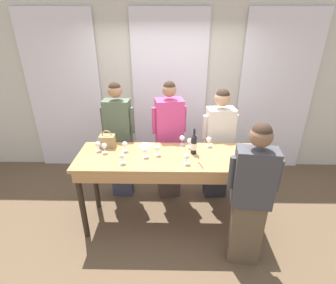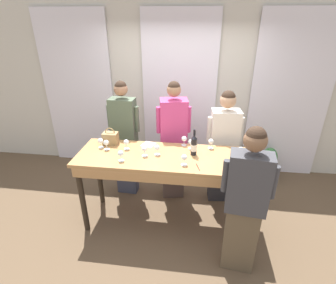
% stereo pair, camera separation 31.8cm
% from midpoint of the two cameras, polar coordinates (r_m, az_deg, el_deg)
% --- Properties ---
extents(ground_plane, '(18.00, 18.00, 0.00)m').
position_cam_midpoint_polar(ground_plane, '(3.79, -2.53, -16.81)').
color(ground_plane, brown).
extents(wall_back, '(12.00, 0.06, 2.80)m').
position_cam_midpoint_polar(wall_back, '(4.53, -1.71, 10.95)').
color(wall_back, beige).
rests_on(wall_back, ground_plane).
extents(curtain_panel_left, '(1.22, 0.03, 2.69)m').
position_cam_midpoint_polar(curtain_panel_left, '(4.90, -23.27, 9.35)').
color(curtain_panel_left, white).
rests_on(curtain_panel_left, ground_plane).
extents(curtain_panel_center, '(1.22, 0.03, 2.69)m').
position_cam_midpoint_polar(curtain_panel_center, '(4.48, -1.73, 10.05)').
color(curtain_panel_center, white).
rests_on(curtain_panel_center, ground_plane).
extents(curtain_panel_right, '(1.22, 0.03, 2.69)m').
position_cam_midpoint_polar(curtain_panel_right, '(4.74, 20.53, 9.33)').
color(curtain_panel_right, white).
rests_on(curtain_panel_right, ground_plane).
extents(tasting_bar, '(2.22, 0.73, 1.03)m').
position_cam_midpoint_polar(tasting_bar, '(3.22, -2.86, -5.36)').
color(tasting_bar, '#B27F4C').
rests_on(tasting_bar, ground_plane).
extents(wine_bottle, '(0.07, 0.07, 0.33)m').
position_cam_midpoint_polar(wine_bottle, '(3.18, 2.81, -0.52)').
color(wine_bottle, black).
rests_on(wine_bottle, tasting_bar).
extents(handbag, '(0.19, 0.13, 0.23)m').
position_cam_midpoint_polar(handbag, '(3.49, -15.63, 0.20)').
color(handbag, '#997A4C').
rests_on(handbag, tasting_bar).
extents(wine_glass_front_left, '(0.07, 0.07, 0.13)m').
position_cam_midpoint_polar(wine_glass_front_left, '(2.97, 1.04, -3.35)').
color(wine_glass_front_left, white).
rests_on(wine_glass_front_left, tasting_bar).
extents(wine_glass_front_mid, '(0.07, 0.07, 0.13)m').
position_cam_midpoint_polar(wine_glass_front_mid, '(2.98, 13.56, -4.04)').
color(wine_glass_front_mid, white).
rests_on(wine_glass_front_mid, tasting_bar).
extents(wine_glass_front_right, '(0.07, 0.07, 0.13)m').
position_cam_midpoint_polar(wine_glass_front_right, '(3.32, -12.10, -0.63)').
color(wine_glass_front_right, white).
rests_on(wine_glass_front_right, tasting_bar).
extents(wine_glass_center_left, '(0.07, 0.07, 0.13)m').
position_cam_midpoint_polar(wine_glass_center_left, '(3.28, 12.58, -1.00)').
color(wine_glass_center_left, white).
rests_on(wine_glass_center_left, tasting_bar).
extents(wine_glass_center_mid, '(0.07, 0.07, 0.13)m').
position_cam_midpoint_polar(wine_glass_center_mid, '(3.41, -17.63, -0.58)').
color(wine_glass_center_mid, white).
rests_on(wine_glass_center_mid, tasting_bar).
extents(wine_glass_center_right, '(0.07, 0.07, 0.13)m').
position_cam_midpoint_polar(wine_glass_center_right, '(3.41, 0.43, 0.73)').
color(wine_glass_center_right, white).
rests_on(wine_glass_center_right, tasting_bar).
extents(wine_glass_back_left, '(0.07, 0.07, 0.13)m').
position_cam_midpoint_polar(wine_glass_back_left, '(3.34, -16.39, -0.95)').
color(wine_glass_back_left, white).
rests_on(wine_glass_back_left, tasting_bar).
extents(wine_glass_back_mid, '(0.07, 0.07, 0.13)m').
position_cam_midpoint_polar(wine_glass_back_mid, '(3.06, -12.95, -3.14)').
color(wine_glass_back_mid, white).
rests_on(wine_glass_back_mid, tasting_bar).
extents(wine_glass_back_right, '(0.07, 0.07, 0.13)m').
position_cam_midpoint_polar(wine_glass_back_right, '(3.39, 6.25, 0.39)').
color(wine_glass_back_right, white).
rests_on(wine_glass_back_right, tasting_bar).
extents(wine_glass_near_host, '(0.07, 0.07, 0.13)m').
position_cam_midpoint_polar(wine_glass_near_host, '(3.16, -5.19, -1.51)').
color(wine_glass_near_host, white).
rests_on(wine_glass_near_host, tasting_bar).
extents(wine_glass_by_bottle, '(0.07, 0.07, 0.13)m').
position_cam_midpoint_polar(wine_glass_by_bottle, '(3.14, -7.93, -1.89)').
color(wine_glass_by_bottle, white).
rests_on(wine_glass_by_bottle, tasting_bar).
extents(wine_glass_by_handbag, '(0.07, 0.07, 0.13)m').
position_cam_midpoint_polar(wine_glass_by_handbag, '(3.33, 2.04, 0.11)').
color(wine_glass_by_handbag, white).
rests_on(wine_glass_by_handbag, tasting_bar).
extents(napkin, '(0.20, 0.20, 0.00)m').
position_cam_midpoint_polar(napkin, '(3.45, -7.35, -0.84)').
color(napkin, white).
rests_on(napkin, tasting_bar).
extents(pen, '(0.05, 0.14, 0.01)m').
position_cam_midpoint_polar(pen, '(2.98, 4.13, -5.14)').
color(pen, maroon).
rests_on(pen, tasting_bar).
extents(guest_olive_jacket, '(0.47, 0.22, 1.78)m').
position_cam_midpoint_polar(guest_olive_jacket, '(3.88, -12.87, 0.26)').
color(guest_olive_jacket, '#383D51').
rests_on(guest_olive_jacket, ground_plane).
extents(guest_pink_top, '(0.49, 0.32, 1.80)m').
position_cam_midpoint_polar(guest_pink_top, '(3.78, -2.13, 0.03)').
color(guest_pink_top, '#473833').
rests_on(guest_pink_top, ground_plane).
extents(guest_cream_sweater, '(0.50, 0.28, 1.70)m').
position_cam_midpoint_polar(guest_cream_sweater, '(3.83, 8.59, -0.56)').
color(guest_cream_sweater, '#28282D').
rests_on(guest_cream_sweater, ground_plane).
extents(host_pouring, '(0.52, 0.27, 1.70)m').
position_cam_midpoint_polar(host_pouring, '(2.83, 14.55, -11.47)').
color(host_pouring, brown).
rests_on(host_pouring, ground_plane).
extents(potted_plant, '(0.25, 0.25, 0.58)m').
position_cam_midpoint_polar(potted_plant, '(4.84, 17.29, -3.11)').
color(potted_plant, '#4C4C51').
rests_on(potted_plant, ground_plane).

